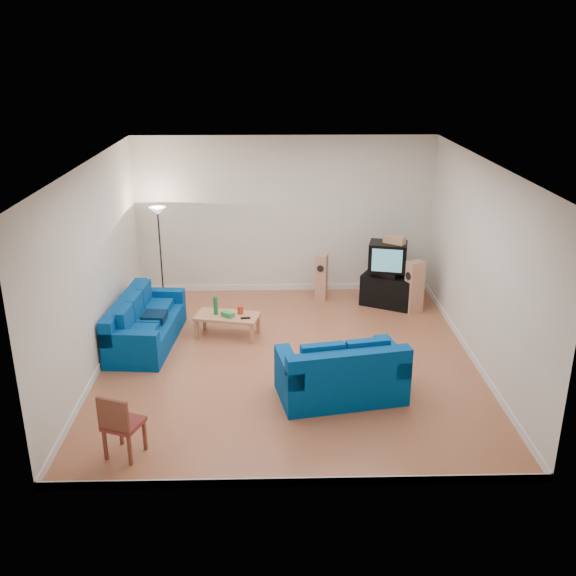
{
  "coord_description": "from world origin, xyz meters",
  "views": [
    {
      "loc": [
        -0.25,
        -9.4,
        4.76
      ],
      "look_at": [
        0.0,
        0.4,
        1.1
      ],
      "focal_mm": 40.0,
      "sensor_mm": 36.0,
      "label": 1
    }
  ],
  "objects_px": {
    "coffee_table": "(227,318)",
    "television": "(388,256)",
    "sofa_loveseat": "(342,377)",
    "sofa_three_seat": "(143,327)",
    "tv_stand": "(388,290)"
  },
  "relations": [
    {
      "from": "sofa_three_seat",
      "to": "television",
      "type": "distance_m",
      "value": 4.8
    },
    {
      "from": "sofa_loveseat",
      "to": "tv_stand",
      "type": "xyz_separation_m",
      "value": [
        1.3,
        3.58,
        -0.03
      ]
    },
    {
      "from": "television",
      "to": "sofa_three_seat",
      "type": "bearing_deg",
      "value": -146.36
    },
    {
      "from": "coffee_table",
      "to": "television",
      "type": "xyz_separation_m",
      "value": [
        3.03,
        1.4,
        0.66
      ]
    },
    {
      "from": "sofa_three_seat",
      "to": "coffee_table",
      "type": "bearing_deg",
      "value": 105.37
    },
    {
      "from": "sofa_three_seat",
      "to": "tv_stand",
      "type": "xyz_separation_m",
      "value": [
        4.5,
        1.65,
        0.01
      ]
    },
    {
      "from": "sofa_three_seat",
      "to": "coffee_table",
      "type": "relative_size",
      "value": 1.84
    },
    {
      "from": "tv_stand",
      "to": "sofa_three_seat",
      "type": "bearing_deg",
      "value": -132.37
    },
    {
      "from": "sofa_three_seat",
      "to": "coffee_table",
      "type": "distance_m",
      "value": 1.44
    },
    {
      "from": "sofa_three_seat",
      "to": "sofa_loveseat",
      "type": "height_order",
      "value": "sofa_loveseat"
    },
    {
      "from": "sofa_loveseat",
      "to": "coffee_table",
      "type": "distance_m",
      "value": 2.83
    },
    {
      "from": "sofa_three_seat",
      "to": "television",
      "type": "bearing_deg",
      "value": 115.3
    },
    {
      "from": "sofa_loveseat",
      "to": "coffee_table",
      "type": "xyz_separation_m",
      "value": [
        -1.78,
        2.2,
        0.01
      ]
    },
    {
      "from": "sofa_loveseat",
      "to": "coffee_table",
      "type": "height_order",
      "value": "sofa_loveseat"
    },
    {
      "from": "coffee_table",
      "to": "tv_stand",
      "type": "relative_size",
      "value": 1.17
    }
  ]
}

